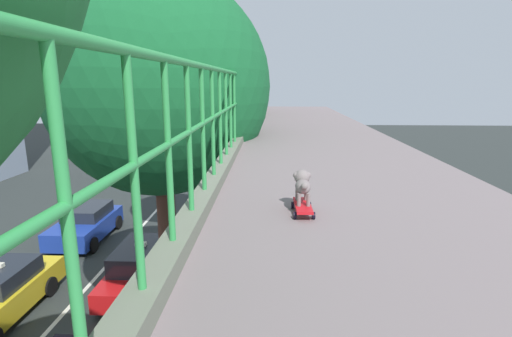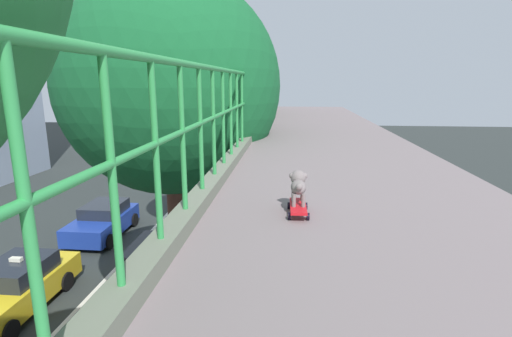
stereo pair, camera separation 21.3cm
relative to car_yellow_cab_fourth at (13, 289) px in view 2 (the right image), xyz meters
The scene contains 11 objects.
overpass_deck 12.76m from the car_yellow_cab_fourth, 40.46° to the right, with size 3.29×33.06×0.37m.
green_railing 11.89m from the car_yellow_cab_fourth, 46.02° to the right, with size 0.20×31.41×1.35m.
car_yellow_cab_fourth is the anchor object (origin of this frame).
car_red_taxi_fifth 4.27m from the car_yellow_cab_fourth, 29.65° to the left, with size 1.94×4.49×1.59m.
car_blue_sixth 5.85m from the car_yellow_cab_fourth, 91.10° to the left, with size 2.01×3.88×1.44m.
city_bus 21.15m from the car_yellow_cab_fourth, 90.73° to the left, with size 2.59×10.56×3.47m.
roadside_tree_mid 8.28m from the car_yellow_cab_fourth, 12.25° to the right, with size 4.89×4.89×9.15m.
roadside_tree_far 9.70m from the car_yellow_cab_fourth, 35.99° to the left, with size 4.30×4.30×9.51m.
roadside_tree_farthest 16.28m from the car_yellow_cab_fourth, 69.95° to the left, with size 4.15×4.15×9.45m.
toy_skateboard 11.68m from the car_yellow_cab_fourth, 37.53° to the right, with size 0.20×0.45×0.09m.
small_dog 11.73m from the car_yellow_cab_fourth, 37.21° to the right, with size 0.17×0.36×0.29m.
Camera 2 is at (0.63, -2.08, 6.84)m, focal length 26.91 mm.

